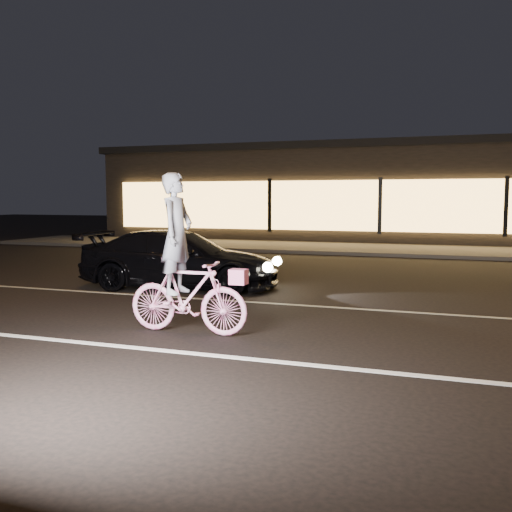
% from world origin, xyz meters
% --- Properties ---
extents(ground, '(90.00, 90.00, 0.00)m').
position_xyz_m(ground, '(0.00, 0.00, 0.00)').
color(ground, black).
rests_on(ground, ground).
extents(lane_stripe_near, '(60.00, 0.12, 0.01)m').
position_xyz_m(lane_stripe_near, '(0.00, -1.50, 0.00)').
color(lane_stripe_near, silver).
rests_on(lane_stripe_near, ground).
extents(lane_stripe_far, '(60.00, 0.10, 0.01)m').
position_xyz_m(lane_stripe_far, '(0.00, 2.00, 0.00)').
color(lane_stripe_far, gray).
rests_on(lane_stripe_far, ground).
extents(sidewalk, '(30.00, 4.00, 0.12)m').
position_xyz_m(sidewalk, '(0.00, 13.00, 0.06)').
color(sidewalk, '#383533').
rests_on(sidewalk, ground).
extents(storefront, '(25.40, 8.42, 4.20)m').
position_xyz_m(storefront, '(0.00, 18.97, 2.15)').
color(storefront, black).
rests_on(storefront, ground).
extents(cyclist, '(1.80, 0.62, 2.26)m').
position_xyz_m(cyclist, '(-0.82, -0.56, 0.80)').
color(cyclist, '#EC2F8A').
rests_on(cyclist, ground).
extents(sedan, '(4.39, 2.24, 1.22)m').
position_xyz_m(sedan, '(-2.73, 3.09, 0.61)').
color(sedan, black).
rests_on(sedan, ground).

